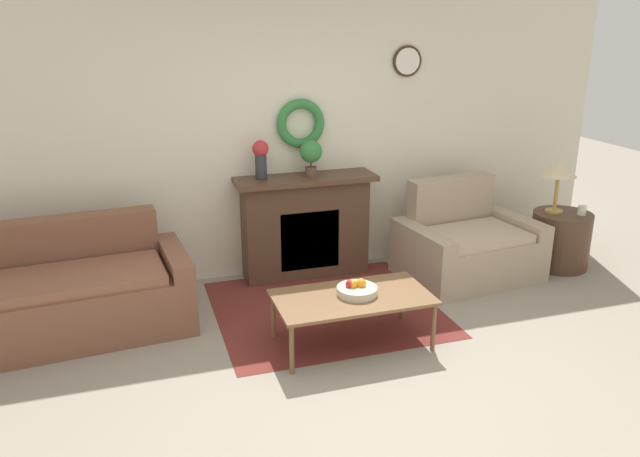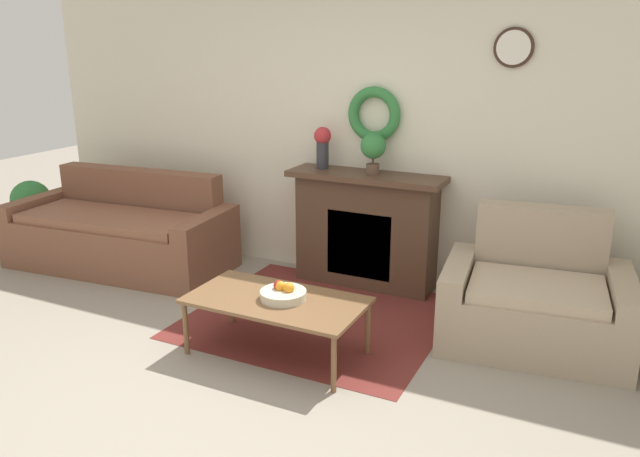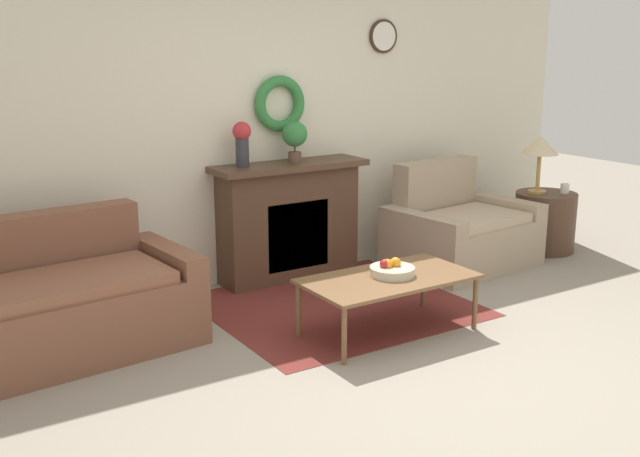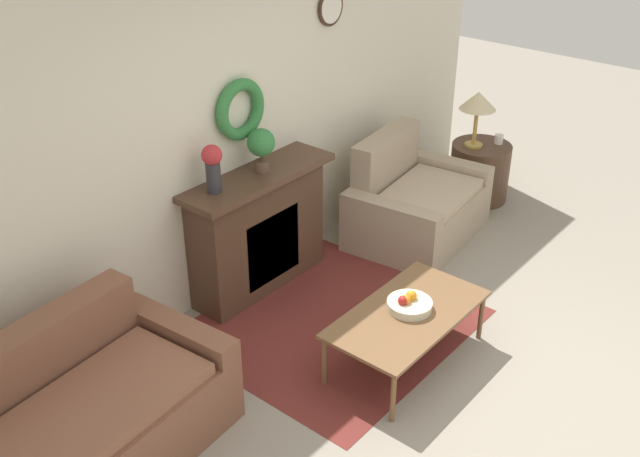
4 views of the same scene
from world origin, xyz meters
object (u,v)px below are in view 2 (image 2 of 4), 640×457
couch_left (122,234)px  potted_plant_on_mantel (373,148)px  potted_plant_floor_by_couch (32,205)px  vase_on_mantel_left (323,144)px  fruit_bowl (283,293)px  loveseat_right (535,301)px  fireplace (366,229)px  coffee_table (276,303)px

couch_left → potted_plant_on_mantel: (2.32, 0.56, 0.90)m
potted_plant_floor_by_couch → vase_on_mantel_left: bearing=9.6°
couch_left → fruit_bowl: 2.41m
loveseat_right → vase_on_mantel_left: vase_on_mantel_left is taller
loveseat_right → potted_plant_floor_by_couch: (-5.03, -0.03, 0.13)m
couch_left → fruit_bowl: size_ratio=6.88×
fireplace → loveseat_right: bearing=-18.3°
couch_left → coffee_table: size_ratio=1.81×
fireplace → vase_on_mantel_left: (-0.42, 0.01, 0.71)m
potted_plant_floor_by_couch → coffee_table: bearing=-15.2°
fireplace → vase_on_mantel_left: size_ratio=3.71×
fruit_bowl → potted_plant_floor_by_couch: bearing=165.3°
fireplace → fruit_bowl: 1.44m
fruit_bowl → vase_on_mantel_left: vase_on_mantel_left is taller
vase_on_mantel_left → potted_plant_on_mantel: bearing=-2.4°
coffee_table → potted_plant_floor_by_couch: size_ratio=1.73×
potted_plant_on_mantel → potted_plant_floor_by_couch: size_ratio=0.49×
fireplace → loveseat_right: fireplace is taller
fireplace → potted_plant_on_mantel: potted_plant_on_mantel is taller
fireplace → fruit_bowl: size_ratio=4.28×
vase_on_mantel_left → potted_plant_on_mantel: vase_on_mantel_left is taller
coffee_table → fruit_bowl: bearing=24.3°
vase_on_mantel_left → fireplace: bearing=-0.8°
loveseat_right → potted_plant_on_mantel: size_ratio=3.97×
potted_plant_on_mantel → potted_plant_floor_by_couch: bearing=-171.9°
potted_plant_on_mantel → fruit_bowl: bearing=-92.8°
loveseat_right → potted_plant_floor_by_couch: 5.03m
loveseat_right → coffee_table: (-1.56, -0.97, 0.07)m
coffee_table → vase_on_mantel_left: bearing=103.9°
loveseat_right → coffee_table: loveseat_right is taller
potted_plant_floor_by_couch → potted_plant_on_mantel: bearing=8.1°
loveseat_right → potted_plant_floor_by_couch: size_ratio=1.96×
couch_left → fruit_bowl: bearing=-26.0°
fruit_bowl → potted_plant_on_mantel: 1.63m
couch_left → vase_on_mantel_left: 2.13m
fruit_bowl → potted_plant_floor_by_couch: size_ratio=0.45×
couch_left → vase_on_mantel_left: vase_on_mantel_left is taller
fruit_bowl → potted_plant_on_mantel: size_ratio=0.92×
couch_left → coffee_table: (2.20, -0.89, 0.06)m
couch_left → potted_plant_floor_by_couch: 1.27m
coffee_table → fruit_bowl: 0.08m
vase_on_mantel_left → potted_plant_floor_by_couch: size_ratio=0.52×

